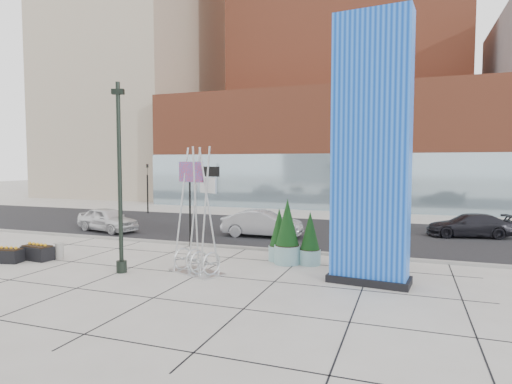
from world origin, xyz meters
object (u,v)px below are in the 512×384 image
(concrete_bollard, at_px, (59,251))
(car_silver_mid, at_px, (262,224))
(lamp_post, at_px, (120,196))
(public_art_sculpture, at_px, (197,240))
(car_white_west, at_px, (108,220))
(overhead_street_sign, at_px, (202,178))
(blue_pylon, at_px, (371,155))

(concrete_bollard, height_order, car_silver_mid, car_silver_mid)
(lamp_post, relative_size, public_art_sculpture, 1.50)
(lamp_post, bearing_deg, public_art_sculpture, 18.18)
(lamp_post, bearing_deg, concrete_bollard, 165.67)
(car_white_west, bearing_deg, concrete_bollard, -141.77)
(car_silver_mid, bearing_deg, public_art_sculpture, 178.92)
(lamp_post, xyz_separation_m, public_art_sculpture, (2.75, 0.90, -1.68))
(overhead_street_sign, bearing_deg, lamp_post, -85.41)
(public_art_sculpture, bearing_deg, car_silver_mid, 114.01)
(blue_pylon, bearing_deg, car_silver_mid, 137.37)
(blue_pylon, distance_m, public_art_sculpture, 7.09)
(overhead_street_sign, xyz_separation_m, car_silver_mid, (1.69, 4.06, -2.70))
(concrete_bollard, bearing_deg, car_white_west, 113.49)
(car_silver_mid, bearing_deg, car_white_west, 95.49)
(lamp_post, bearing_deg, car_silver_mid, 74.96)
(public_art_sculpture, relative_size, concrete_bollard, 6.99)
(public_art_sculpture, distance_m, overhead_street_sign, 5.22)
(concrete_bollard, height_order, car_white_west, car_white_west)
(public_art_sculpture, height_order, concrete_bollard, public_art_sculpture)
(blue_pylon, xyz_separation_m, car_white_west, (-16.05, 6.16, -3.74))
(concrete_bollard, height_order, overhead_street_sign, overhead_street_sign)
(overhead_street_sign, height_order, car_silver_mid, overhead_street_sign)
(overhead_street_sign, distance_m, car_white_west, 8.70)
(car_white_west, height_order, car_silver_mid, car_silver_mid)
(lamp_post, distance_m, concrete_bollard, 4.91)
(public_art_sculpture, bearing_deg, concrete_bollard, -158.83)
(blue_pylon, bearing_deg, overhead_street_sign, 163.52)
(concrete_bollard, xyz_separation_m, overhead_street_sign, (4.84, 4.19, 3.10))
(overhead_street_sign, bearing_deg, blue_pylon, -9.64)
(concrete_bollard, bearing_deg, public_art_sculpture, -1.07)
(lamp_post, xyz_separation_m, overhead_street_sign, (0.80, 5.22, 0.50))
(blue_pylon, distance_m, car_silver_mid, 10.66)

